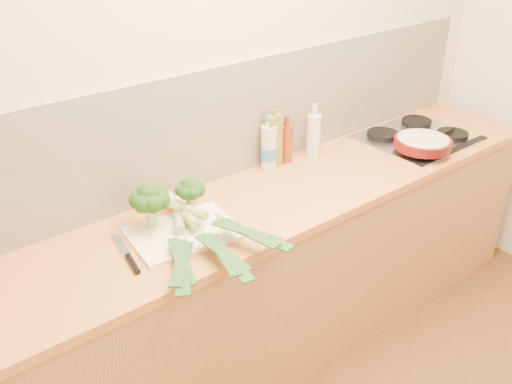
# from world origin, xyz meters

# --- Properties ---
(room_shell) EXTENTS (3.50, 3.50, 3.50)m
(room_shell) POSITION_xyz_m (0.00, 1.49, 1.17)
(room_shell) COLOR beige
(room_shell) RESTS_ON ground
(counter) EXTENTS (3.20, 0.62, 0.90)m
(counter) POSITION_xyz_m (0.00, 1.20, 0.45)
(counter) COLOR #AA7347
(counter) RESTS_ON ground
(gas_hob) EXTENTS (0.58, 0.50, 0.04)m
(gas_hob) POSITION_xyz_m (1.02, 1.20, 0.91)
(gas_hob) COLOR silver
(gas_hob) RESTS_ON counter
(chopping_board) EXTENTS (0.46, 0.36, 0.01)m
(chopping_board) POSITION_xyz_m (-0.50, 1.18, 0.91)
(chopping_board) COLOR white
(chopping_board) RESTS_ON counter
(broccoli_left) EXTENTS (0.16, 0.16, 0.19)m
(broccoli_left) POSITION_xyz_m (-0.58, 1.29, 1.04)
(broccoli_left) COLOR #97B96B
(broccoli_left) RESTS_ON chopping_board
(broccoli_right) EXTENTS (0.12, 0.13, 0.17)m
(broccoli_right) POSITION_xyz_m (-0.41, 1.27, 1.03)
(broccoli_right) COLOR #97B96B
(broccoli_right) RESTS_ON chopping_board
(leek_front) EXTENTS (0.37, 0.59, 0.04)m
(leek_front) POSITION_xyz_m (-0.54, 1.15, 0.94)
(leek_front) COLOR white
(leek_front) RESTS_ON chopping_board
(leek_mid) EXTENTS (0.16, 0.71, 0.04)m
(leek_mid) POSITION_xyz_m (-0.47, 1.14, 0.95)
(leek_mid) COLOR white
(leek_mid) RESTS_ON chopping_board
(leek_back) EXTENTS (0.22, 0.61, 0.04)m
(leek_back) POSITION_xyz_m (-0.42, 1.11, 0.97)
(leek_back) COLOR white
(leek_back) RESTS_ON chopping_board
(chefs_knife) EXTENTS (0.08, 0.30, 0.02)m
(chefs_knife) POSITION_xyz_m (-0.76, 1.15, 0.91)
(chefs_knife) COLOR silver
(chefs_knife) RESTS_ON counter
(skillet) EXTENTS (0.43, 0.29, 0.05)m
(skillet) POSITION_xyz_m (0.87, 1.06, 0.96)
(skillet) COLOR #520F0D
(skillet) RESTS_ON gas_hob
(oil_tin) EXTENTS (0.08, 0.05, 0.30)m
(oil_tin) POSITION_xyz_m (0.18, 1.43, 1.04)
(oil_tin) COLOR olive
(oil_tin) RESTS_ON counter
(glass_bottle) EXTENTS (0.07, 0.07, 0.28)m
(glass_bottle) POSITION_xyz_m (0.42, 1.40, 1.02)
(glass_bottle) COLOR silver
(glass_bottle) RESTS_ON counter
(amber_bottle) EXTENTS (0.06, 0.06, 0.24)m
(amber_bottle) POSITION_xyz_m (0.27, 1.44, 1.00)
(amber_bottle) COLOR maroon
(amber_bottle) RESTS_ON counter
(water_bottle) EXTENTS (0.08, 0.08, 0.25)m
(water_bottle) POSITION_xyz_m (0.15, 1.43, 1.00)
(water_bottle) COLOR silver
(water_bottle) RESTS_ON counter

